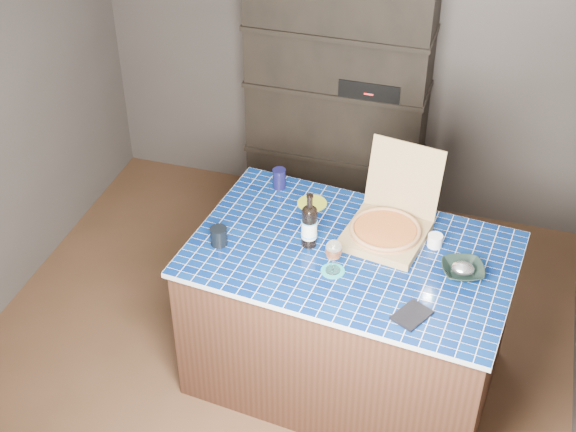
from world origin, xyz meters
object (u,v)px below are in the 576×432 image
(dvd_case, at_px, (412,315))
(bowl, at_px, (463,270))
(mead_bottle, at_px, (309,225))
(kitchen_island, at_px, (348,316))
(pizza_box, at_px, (387,227))
(wine_glass, at_px, (334,250))

(dvd_case, height_order, bowl, bowl)
(dvd_case, bearing_deg, mead_bottle, 175.67)
(kitchen_island, height_order, dvd_case, dvd_case)
(kitchen_island, xyz_separation_m, pizza_box, (0.15, 0.18, 0.52))
(pizza_box, relative_size, mead_bottle, 1.74)
(bowl, bearing_deg, mead_bottle, 179.41)
(wine_glass, relative_size, bowl, 0.90)
(mead_bottle, bearing_deg, pizza_box, 26.43)
(pizza_box, xyz_separation_m, wine_glass, (-0.20, -0.36, 0.07))
(pizza_box, distance_m, dvd_case, 0.62)
(mead_bottle, bearing_deg, kitchen_island, 0.42)
(pizza_box, relative_size, bowl, 2.60)
(pizza_box, bearing_deg, kitchen_island, -118.45)
(dvd_case, bearing_deg, bowl, 90.77)
(kitchen_island, height_order, wine_glass, wine_glass)
(kitchen_island, height_order, bowl, bowl)
(dvd_case, bearing_deg, kitchen_island, 162.48)
(pizza_box, distance_m, bowl, 0.47)
(pizza_box, height_order, mead_bottle, pizza_box)
(dvd_case, xyz_separation_m, bowl, (0.19, 0.37, 0.02))
(mead_bottle, xyz_separation_m, bowl, (0.80, -0.01, -0.10))
(mead_bottle, distance_m, wine_glass, 0.25)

